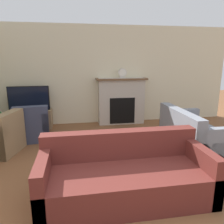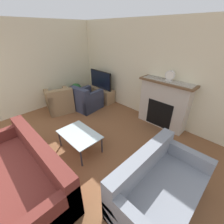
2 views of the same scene
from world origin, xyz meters
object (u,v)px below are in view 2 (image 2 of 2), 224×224
(coffee_table, at_px, (79,135))
(armchair_accent, at_px, (87,101))
(armchair_by_window, at_px, (60,102))
(potted_plant, at_px, (76,91))
(tv, at_px, (101,80))
(mantel_clock, at_px, (170,76))
(couch_sectional, at_px, (25,173))
(couch_loveseat, at_px, (158,188))

(coffee_table, bearing_deg, armchair_accent, 138.81)
(armchair_by_window, distance_m, potted_plant, 0.89)
(armchair_accent, xyz_separation_m, coffee_table, (1.50, -1.31, 0.08))
(tv, bearing_deg, mantel_clock, 2.27)
(armchair_accent, distance_m, potted_plant, 0.85)
(coffee_table, distance_m, mantel_clock, 2.58)
(potted_plant, distance_m, mantel_clock, 3.38)
(potted_plant, bearing_deg, armchair_by_window, -71.88)
(armchair_by_window, bearing_deg, armchair_accent, 156.57)
(couch_sectional, xyz_separation_m, mantel_clock, (0.70, 3.40, 1.14))
(armchair_accent, bearing_deg, couch_loveseat, 154.08)
(tv, relative_size, armchair_by_window, 0.96)
(coffee_table, xyz_separation_m, potted_plant, (-2.33, 1.46, 0.01))
(armchair_by_window, relative_size, armchair_accent, 1.14)
(potted_plant, bearing_deg, tv, 45.72)
(armchair_by_window, height_order, armchair_accent, same)
(tv, bearing_deg, armchair_accent, -76.85)
(couch_sectional, bearing_deg, armchair_accent, 122.74)
(couch_sectional, bearing_deg, couch_loveseat, 37.75)
(couch_sectional, relative_size, couch_loveseat, 1.38)
(armchair_accent, height_order, mantel_clock, mantel_clock)
(armchair_accent, distance_m, mantel_clock, 2.71)
(coffee_table, height_order, potted_plant, potted_plant)
(couch_loveseat, height_order, potted_plant, couch_loveseat)
(armchair_accent, relative_size, potted_plant, 1.40)
(tv, distance_m, potted_plant, 1.01)
(armchair_by_window, bearing_deg, tv, -178.33)
(couch_loveseat, xyz_separation_m, mantel_clock, (-1.04, 2.05, 1.13))
(coffee_table, bearing_deg, couch_sectional, -85.02)
(couch_sectional, distance_m, armchair_accent, 2.96)
(couch_sectional, height_order, armchair_accent, same)
(tv, relative_size, couch_sectional, 0.47)
(couch_sectional, bearing_deg, mantel_clock, 78.41)
(armchair_by_window, bearing_deg, couch_loveseat, 98.88)
(tv, xyz_separation_m, couch_sectional, (1.79, -3.30, -0.52))
(couch_sectional, height_order, potted_plant, couch_sectional)
(coffee_table, bearing_deg, armchair_by_window, 163.28)
(mantel_clock, bearing_deg, coffee_table, -109.81)
(tv, bearing_deg, coffee_table, -51.52)
(couch_loveseat, bearing_deg, potted_plant, 72.80)
(mantel_clock, bearing_deg, tv, -177.73)
(tv, relative_size, couch_loveseat, 0.65)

